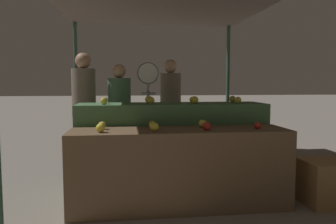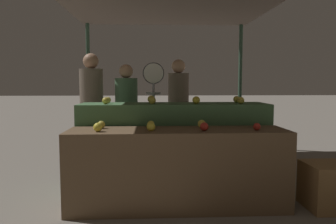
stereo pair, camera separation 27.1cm
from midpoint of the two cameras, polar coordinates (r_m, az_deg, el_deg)
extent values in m
plane|color=gray|center=(3.49, 4.01, -16.19)|extent=(60.00, 60.00, 0.00)
cylinder|color=#33513D|center=(6.34, -12.47, 4.24)|extent=(0.07, 0.07, 2.37)
cylinder|color=#33513D|center=(6.52, 13.60, 4.24)|extent=(0.07, 0.07, 2.37)
cube|color=brown|center=(3.36, 4.05, -9.83)|extent=(2.20, 0.55, 0.80)
cube|color=#4C7A4C|center=(3.92, 3.00, -5.99)|extent=(2.20, 0.55, 1.02)
sphere|color=gold|center=(3.17, -9.75, -2.64)|extent=(0.09, 0.09, 0.09)
sphere|color=gold|center=(3.15, -0.52, -2.62)|extent=(0.09, 0.09, 0.09)
sphere|color=#AD281E|center=(3.21, 8.73, -2.54)|extent=(0.08, 0.08, 0.08)
sphere|color=#AD281E|center=(3.37, 17.47, -2.45)|extent=(0.07, 0.07, 0.07)
sphere|color=gold|center=(3.38, -9.31, -2.21)|extent=(0.08, 0.08, 0.08)
sphere|color=gold|center=(3.37, -0.71, -2.19)|extent=(0.08, 0.08, 0.08)
sphere|color=yellow|center=(3.41, 8.16, -2.08)|extent=(0.08, 0.08, 0.08)
sphere|color=gold|center=(3.74, -8.79, 1.95)|extent=(0.08, 0.08, 0.08)
sphere|color=gold|center=(3.73, -0.70, 2.04)|extent=(0.08, 0.08, 0.08)
sphere|color=gold|center=(3.77, 6.99, 2.07)|extent=(0.09, 0.09, 0.09)
sphere|color=gold|center=(3.89, 14.55, 1.96)|extent=(0.08, 0.08, 0.08)
sphere|color=gold|center=(3.96, -8.51, 2.08)|extent=(0.07, 0.07, 0.07)
sphere|color=gold|center=(3.95, -0.98, 2.24)|extent=(0.09, 0.09, 0.09)
sphere|color=gold|center=(3.99, 6.74, 2.13)|extent=(0.07, 0.07, 0.07)
sphere|color=gold|center=(4.12, 13.72, 2.17)|extent=(0.08, 0.08, 0.08)
cylinder|color=#99999E|center=(4.55, -0.81, -1.88)|extent=(0.04, 0.04, 1.43)
cylinder|color=black|center=(4.52, -0.82, 6.77)|extent=(0.29, 0.01, 0.29)
cylinder|color=silver|center=(4.50, -0.81, 6.78)|extent=(0.27, 0.02, 0.27)
cylinder|color=#99999E|center=(4.50, -0.81, 4.16)|extent=(0.01, 0.01, 0.14)
cylinder|color=#99999E|center=(4.50, -0.81, 3.27)|extent=(0.20, 0.20, 0.03)
cube|color=#2D2D38|center=(4.91, -5.61, -5.59)|extent=(0.27, 0.19, 0.71)
cylinder|color=#476B4C|center=(4.83, -5.67, 2.20)|extent=(0.39, 0.39, 0.62)
sphere|color=tan|center=(4.83, -5.72, 7.07)|extent=(0.20, 0.20, 0.20)
cube|color=#2D2D38|center=(5.22, 3.29, -4.70)|extent=(0.28, 0.24, 0.76)
cylinder|color=#756656|center=(5.15, 3.33, 3.10)|extent=(0.43, 0.43, 0.66)
sphere|color=tan|center=(5.15, 3.36, 7.95)|extent=(0.21, 0.21, 0.21)
cube|color=#2D2D38|center=(4.92, -11.48, -5.23)|extent=(0.29, 0.22, 0.78)
cylinder|color=#756656|center=(4.84, -11.64, 3.34)|extent=(0.43, 0.43, 0.68)
sphere|color=tan|center=(4.85, -11.73, 8.68)|extent=(0.22, 0.22, 0.22)
cube|color=#9E7547|center=(3.80, 28.10, -11.32)|extent=(0.46, 0.46, 0.46)
camera|label=1|loc=(0.14, -87.82, 0.19)|focal=35.00mm
camera|label=2|loc=(0.14, 92.18, -0.19)|focal=35.00mm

